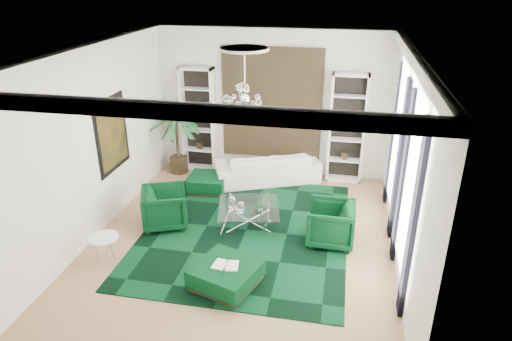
% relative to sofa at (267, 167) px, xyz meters
% --- Properties ---
extents(floor, '(6.00, 7.00, 0.02)m').
position_rel_sofa_xyz_m(floor, '(0.00, -2.85, -0.40)').
color(floor, tan).
rests_on(floor, ground).
extents(ceiling, '(6.00, 7.00, 0.02)m').
position_rel_sofa_xyz_m(ceiling, '(0.00, -2.85, 3.42)').
color(ceiling, white).
rests_on(ceiling, ground).
extents(wall_back, '(6.00, 0.02, 3.80)m').
position_rel_sofa_xyz_m(wall_back, '(0.00, 0.66, 1.51)').
color(wall_back, white).
rests_on(wall_back, ground).
extents(wall_front, '(6.00, 0.02, 3.80)m').
position_rel_sofa_xyz_m(wall_front, '(0.00, -6.36, 1.51)').
color(wall_front, white).
rests_on(wall_front, ground).
extents(wall_left, '(0.02, 7.00, 3.80)m').
position_rel_sofa_xyz_m(wall_left, '(-3.01, -2.85, 1.51)').
color(wall_left, white).
rests_on(wall_left, ground).
extents(wall_right, '(0.02, 7.00, 3.80)m').
position_rel_sofa_xyz_m(wall_right, '(3.01, -2.85, 1.51)').
color(wall_right, white).
rests_on(wall_right, ground).
extents(crown_molding, '(6.00, 7.00, 0.18)m').
position_rel_sofa_xyz_m(crown_molding, '(0.00, -2.85, 3.31)').
color(crown_molding, white).
rests_on(crown_molding, ceiling).
extents(ceiling_medallion, '(0.90, 0.90, 0.05)m').
position_rel_sofa_xyz_m(ceiling_medallion, '(0.00, -2.55, 3.38)').
color(ceiling_medallion, white).
rests_on(ceiling_medallion, ceiling).
extents(tapestry, '(2.50, 0.06, 2.80)m').
position_rel_sofa_xyz_m(tapestry, '(0.00, 0.61, 1.51)').
color(tapestry, black).
rests_on(tapestry, wall_back).
extents(shelving_left, '(0.90, 0.38, 2.80)m').
position_rel_sofa_xyz_m(shelving_left, '(-1.95, 0.46, 1.01)').
color(shelving_left, white).
rests_on(shelving_left, floor).
extents(shelving_right, '(0.90, 0.38, 2.80)m').
position_rel_sofa_xyz_m(shelving_right, '(1.95, 0.46, 1.01)').
color(shelving_right, white).
rests_on(shelving_right, floor).
extents(painting, '(0.04, 1.30, 1.60)m').
position_rel_sofa_xyz_m(painting, '(-2.97, -2.25, 1.46)').
color(painting, black).
rests_on(painting, wall_left).
extents(window_near, '(0.03, 1.10, 2.90)m').
position_rel_sofa_xyz_m(window_near, '(2.99, -3.75, 1.51)').
color(window_near, white).
rests_on(window_near, wall_right).
extents(curtain_near_a, '(0.07, 0.30, 3.25)m').
position_rel_sofa_xyz_m(curtain_near_a, '(2.96, -4.53, 1.26)').
color(curtain_near_a, black).
rests_on(curtain_near_a, floor).
extents(curtain_near_b, '(0.07, 0.30, 3.25)m').
position_rel_sofa_xyz_m(curtain_near_b, '(2.96, -2.97, 1.26)').
color(curtain_near_b, black).
rests_on(curtain_near_b, floor).
extents(window_far, '(0.03, 1.10, 2.90)m').
position_rel_sofa_xyz_m(window_far, '(2.99, -1.35, 1.51)').
color(window_far, white).
rests_on(window_far, wall_right).
extents(curtain_far_a, '(0.07, 0.30, 3.25)m').
position_rel_sofa_xyz_m(curtain_far_a, '(2.96, -2.13, 1.26)').
color(curtain_far_a, black).
rests_on(curtain_far_a, floor).
extents(curtain_far_b, '(0.07, 0.30, 3.25)m').
position_rel_sofa_xyz_m(curtain_far_b, '(2.96, -0.57, 1.26)').
color(curtain_far_b, black).
rests_on(curtain_far_b, floor).
extents(rug, '(4.20, 5.00, 0.02)m').
position_rel_sofa_xyz_m(rug, '(0.00, -2.55, -0.38)').
color(rug, black).
rests_on(rug, floor).
extents(sofa, '(2.86, 2.01, 0.78)m').
position_rel_sofa_xyz_m(sofa, '(0.00, 0.00, 0.00)').
color(sofa, white).
rests_on(sofa, floor).
extents(armchair_left, '(1.21, 1.19, 0.85)m').
position_rel_sofa_xyz_m(armchair_left, '(-1.75, -2.65, 0.04)').
color(armchair_left, black).
rests_on(armchair_left, floor).
extents(armchair_right, '(0.95, 0.92, 0.85)m').
position_rel_sofa_xyz_m(armchair_right, '(1.75, -2.65, 0.04)').
color(armchair_right, black).
rests_on(armchair_right, floor).
extents(coffee_table, '(1.50, 1.50, 0.43)m').
position_rel_sofa_xyz_m(coffee_table, '(0.00, -2.30, -0.17)').
color(coffee_table, white).
rests_on(coffee_table, floor).
extents(ottoman_side, '(0.95, 0.95, 0.39)m').
position_rel_sofa_xyz_m(ottoman_side, '(-1.35, -0.85, -0.19)').
color(ottoman_side, black).
rests_on(ottoman_side, floor).
extents(ottoman_front, '(1.30, 1.30, 0.41)m').
position_rel_sofa_xyz_m(ottoman_front, '(0.05, -4.40, -0.18)').
color(ottoman_front, black).
rests_on(ottoman_front, floor).
extents(book, '(0.45, 0.30, 0.03)m').
position_rel_sofa_xyz_m(book, '(0.05, -4.40, 0.04)').
color(book, white).
rests_on(book, ottoman_front).
extents(side_table, '(0.67, 0.67, 0.52)m').
position_rel_sofa_xyz_m(side_table, '(-2.35, -4.15, -0.13)').
color(side_table, white).
rests_on(side_table, floor).
extents(palm, '(1.75, 1.75, 2.64)m').
position_rel_sofa_xyz_m(palm, '(-2.45, 0.10, 0.93)').
color(palm, '#20672F').
rests_on(palm, floor).
extents(chandelier, '(0.83, 0.83, 0.68)m').
position_rel_sofa_xyz_m(chandelier, '(0.00, -2.55, 2.46)').
color(chandelier, white).
rests_on(chandelier, ceiling).
extents(table_plant, '(0.16, 0.15, 0.24)m').
position_rel_sofa_xyz_m(table_plant, '(0.32, -2.56, 0.17)').
color(table_plant, '#20672F').
rests_on(table_plant, coffee_table).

